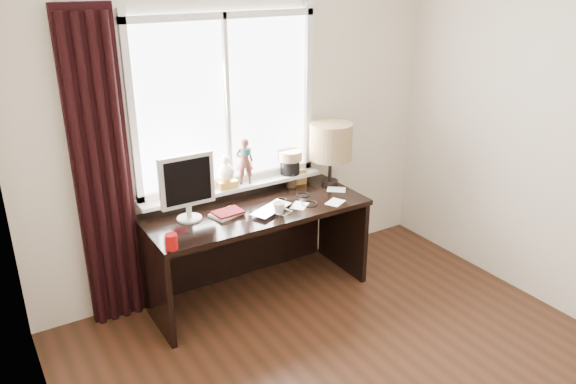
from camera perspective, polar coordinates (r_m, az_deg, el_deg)
wall_back at (r=4.42m, az=-4.58°, el=6.86°), size 3.50×0.00×2.60m
wall_left at (r=2.15m, az=-22.13°, el=-12.27°), size 0.00×4.00×2.60m
laptop at (r=4.18m, az=-1.71°, el=-1.82°), size 0.42×0.35×0.03m
mug at (r=4.13m, az=-0.92°, el=-1.61°), size 0.12×0.11×0.10m
red_cup at (r=3.70m, az=-11.76°, el=-4.98°), size 0.08×0.08×0.11m
window at (r=4.32m, az=-5.97°, el=6.45°), size 1.52×0.20×1.40m
curtain at (r=4.03m, az=-18.31°, el=1.48°), size 0.38×0.09×2.25m
desk at (r=4.43m, az=-3.79°, el=-4.07°), size 1.70×0.70×0.75m
monitor at (r=4.01m, az=-10.22°, el=0.86°), size 0.40×0.18×0.49m
notebook_stack at (r=4.14m, az=-6.21°, el=-2.15°), size 0.26×0.22×0.03m
brush_holder at (r=4.63m, az=0.32°, el=1.29°), size 0.09×0.09×0.25m
icon_frame at (r=4.67m, az=1.33°, el=1.52°), size 0.10×0.04×0.13m
table_lamp at (r=4.61m, az=4.37°, el=5.08°), size 0.35×0.35×0.52m
loose_papers at (r=4.41m, az=3.68°, el=-0.71°), size 0.62×0.38×0.00m
desk_cables at (r=4.38m, az=1.24°, el=-0.81°), size 0.34×0.33×0.01m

